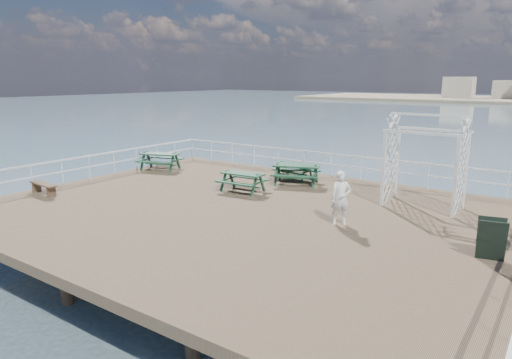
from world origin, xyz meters
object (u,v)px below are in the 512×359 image
(picnic_table_a, at_px, (160,158))
(person, at_px, (341,198))
(picnic_table_b, at_px, (294,167))
(picnic_table_d, at_px, (242,178))
(flat_bench_near, at_px, (44,186))
(trellis_arbor, at_px, (424,167))
(picnic_table_c, at_px, (296,170))

(picnic_table_a, bearing_deg, person, -33.34)
(picnic_table_b, height_order, picnic_table_d, picnic_table_d)
(flat_bench_near, height_order, person, person)
(flat_bench_near, relative_size, trellis_arbor, 0.49)
(picnic_table_a, xyz_separation_m, person, (11.25, -2.98, 0.26))
(picnic_table_c, distance_m, picnic_table_d, 2.63)
(picnic_table_b, xyz_separation_m, person, (4.61, -5.05, 0.35))
(picnic_table_d, distance_m, flat_bench_near, 7.90)
(picnic_table_b, relative_size, picnic_table_c, 0.71)
(picnic_table_a, bearing_deg, flat_bench_near, -108.50)
(trellis_arbor, bearing_deg, picnic_table_d, -162.63)
(picnic_table_a, distance_m, trellis_arbor, 12.84)
(picnic_table_a, bearing_deg, picnic_table_d, -30.15)
(picnic_table_b, bearing_deg, trellis_arbor, -10.08)
(picnic_table_b, height_order, person, person)
(picnic_table_d, xyz_separation_m, trellis_arbor, (6.67, 1.81, 0.92))
(picnic_table_c, xyz_separation_m, picnic_table_d, (-1.17, -2.36, -0.06))
(picnic_table_c, distance_m, person, 5.68)
(trellis_arbor, height_order, person, trellis_arbor)
(picnic_table_b, relative_size, trellis_arbor, 0.52)
(picnic_table_b, relative_size, picnic_table_d, 0.92)
(picnic_table_b, xyz_separation_m, flat_bench_near, (-6.64, -8.31, -0.17))
(picnic_table_c, bearing_deg, person, -66.25)
(picnic_table_a, distance_m, person, 11.64)
(flat_bench_near, height_order, trellis_arbor, trellis_arbor)
(trellis_arbor, bearing_deg, picnic_table_a, -175.38)
(picnic_table_c, relative_size, picnic_table_d, 1.29)
(picnic_table_a, relative_size, picnic_table_b, 1.35)
(picnic_table_a, bearing_deg, picnic_table_c, -9.97)
(picnic_table_a, distance_m, picnic_table_b, 6.95)
(picnic_table_a, height_order, picnic_table_d, picnic_table_a)
(picnic_table_c, bearing_deg, flat_bench_near, -155.20)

